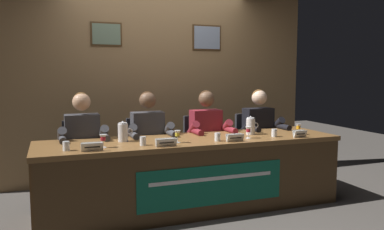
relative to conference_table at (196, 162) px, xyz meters
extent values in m
plane|color=#4C4742|center=(0.00, 0.11, -0.51)|extent=(12.00, 12.00, 0.00)
cube|color=#937047|center=(0.00, 1.44, 0.79)|extent=(4.38, 0.12, 2.60)
cube|color=#4C3319|center=(-0.69, 1.37, 1.42)|extent=(0.39, 0.02, 0.30)
cube|color=slate|center=(-0.69, 1.36, 1.42)|extent=(0.35, 0.01, 0.26)
cube|color=#4C3319|center=(0.69, 1.37, 1.42)|extent=(0.42, 0.02, 0.35)
cube|color=#8C99AD|center=(0.69, 1.36, 1.42)|extent=(0.38, 0.01, 0.31)
cube|color=brown|center=(0.00, 0.11, 0.21)|extent=(3.18, 0.84, 0.05)
cube|color=#4C341B|center=(0.00, -0.29, -0.17)|extent=(3.12, 0.04, 0.70)
cube|color=#4C341B|center=(-1.54, 0.11, -0.17)|extent=(0.08, 0.76, 0.70)
cube|color=#4C341B|center=(1.54, 0.11, -0.17)|extent=(0.08, 0.76, 0.70)
cube|color=#14664C|center=(0.06, -0.31, -0.17)|extent=(1.51, 0.01, 0.39)
cube|color=white|center=(0.06, -0.32, -0.10)|extent=(1.28, 0.00, 0.04)
cylinder|color=black|center=(-1.08, 0.63, -0.50)|extent=(0.44, 0.44, 0.02)
cylinder|color=black|center=(-1.08, 0.63, -0.28)|extent=(0.05, 0.05, 0.41)
cube|color=#232328|center=(-1.08, 0.63, -0.06)|extent=(0.44, 0.44, 0.03)
cube|color=#232328|center=(-1.08, 0.83, 0.17)|extent=(0.40, 0.05, 0.44)
cylinder|color=black|center=(-1.18, 0.28, -0.28)|extent=(0.10, 0.10, 0.47)
cylinder|color=black|center=(-0.98, 0.28, -0.28)|extent=(0.10, 0.10, 0.47)
cylinder|color=black|center=(-1.18, 0.43, 0.00)|extent=(0.13, 0.34, 0.13)
cylinder|color=black|center=(-0.98, 0.43, 0.00)|extent=(0.13, 0.34, 0.13)
cube|color=#38383D|center=(-1.08, 0.60, 0.24)|extent=(0.36, 0.20, 0.48)
sphere|color=tan|center=(-1.08, 0.58, 0.62)|extent=(0.19, 0.19, 0.19)
sphere|color=#593819|center=(-1.08, 0.60, 0.63)|extent=(0.17, 0.17, 0.17)
cylinder|color=#38383D|center=(-1.29, 0.50, 0.26)|extent=(0.09, 0.30, 0.25)
cylinder|color=#38383D|center=(-0.87, 0.50, 0.26)|extent=(0.09, 0.30, 0.25)
cylinder|color=#38383D|center=(-1.29, 0.34, 0.26)|extent=(0.07, 0.24, 0.07)
cylinder|color=#38383D|center=(-0.87, 0.34, 0.26)|extent=(0.07, 0.24, 0.07)
cube|color=white|center=(-1.06, -0.23, 0.27)|extent=(0.19, 0.03, 0.08)
cube|color=white|center=(-1.06, -0.19, 0.27)|extent=(0.19, 0.03, 0.08)
cube|color=black|center=(-1.06, -0.23, 0.27)|extent=(0.13, 0.01, 0.01)
cylinder|color=white|center=(-0.95, -0.08, 0.24)|extent=(0.06, 0.06, 0.00)
cylinder|color=white|center=(-0.95, -0.08, 0.26)|extent=(0.01, 0.01, 0.05)
cone|color=white|center=(-0.95, -0.08, 0.32)|extent=(0.06, 0.06, 0.06)
cylinder|color=#B21E2D|center=(-0.95, -0.08, 0.32)|extent=(0.04, 0.04, 0.04)
cylinder|color=silver|center=(-1.28, -0.11, 0.28)|extent=(0.06, 0.06, 0.08)
cylinder|color=silver|center=(-1.28, -0.11, 0.26)|extent=(0.05, 0.05, 0.05)
cylinder|color=black|center=(-0.36, 0.63, -0.50)|extent=(0.44, 0.44, 0.02)
cylinder|color=black|center=(-0.36, 0.63, -0.28)|extent=(0.05, 0.05, 0.41)
cube|color=#232328|center=(-0.36, 0.63, -0.06)|extent=(0.44, 0.44, 0.03)
cube|color=#232328|center=(-0.36, 0.83, 0.17)|extent=(0.40, 0.05, 0.44)
cylinder|color=black|center=(-0.46, 0.28, -0.28)|extent=(0.10, 0.10, 0.47)
cylinder|color=black|center=(-0.26, 0.28, -0.28)|extent=(0.10, 0.10, 0.47)
cylinder|color=black|center=(-0.46, 0.43, 0.00)|extent=(0.13, 0.34, 0.13)
cylinder|color=black|center=(-0.26, 0.43, 0.00)|extent=(0.13, 0.34, 0.13)
cube|color=#38383D|center=(-0.36, 0.60, 0.24)|extent=(0.36, 0.20, 0.48)
sphere|color=brown|center=(-0.36, 0.58, 0.62)|extent=(0.19, 0.19, 0.19)
sphere|color=#331E0F|center=(-0.36, 0.60, 0.63)|extent=(0.17, 0.17, 0.17)
cylinder|color=#38383D|center=(-0.57, 0.50, 0.26)|extent=(0.09, 0.30, 0.25)
cylinder|color=#38383D|center=(-0.15, 0.50, 0.26)|extent=(0.09, 0.30, 0.25)
cylinder|color=#38383D|center=(-0.57, 0.34, 0.26)|extent=(0.07, 0.24, 0.07)
cylinder|color=#38383D|center=(-0.15, 0.34, 0.26)|extent=(0.07, 0.24, 0.07)
cube|color=white|center=(-0.39, -0.25, 0.27)|extent=(0.20, 0.03, 0.08)
cube|color=white|center=(-0.39, -0.21, 0.27)|extent=(0.20, 0.03, 0.08)
cube|color=black|center=(-0.39, -0.25, 0.27)|extent=(0.14, 0.01, 0.01)
cylinder|color=white|center=(-0.22, -0.08, 0.24)|extent=(0.06, 0.06, 0.00)
cylinder|color=white|center=(-0.22, -0.08, 0.26)|extent=(0.01, 0.01, 0.05)
cone|color=white|center=(-0.22, -0.08, 0.32)|extent=(0.06, 0.06, 0.06)
cylinder|color=yellow|center=(-0.22, -0.08, 0.32)|extent=(0.04, 0.04, 0.04)
cylinder|color=silver|center=(-0.58, -0.09, 0.28)|extent=(0.06, 0.06, 0.08)
cylinder|color=silver|center=(-0.58, -0.09, 0.26)|extent=(0.05, 0.05, 0.05)
cylinder|color=black|center=(0.36, 0.63, -0.50)|extent=(0.44, 0.44, 0.02)
cylinder|color=black|center=(0.36, 0.63, -0.28)|extent=(0.05, 0.05, 0.41)
cube|color=#232328|center=(0.36, 0.63, -0.06)|extent=(0.44, 0.44, 0.03)
cube|color=#232328|center=(0.36, 0.83, 0.17)|extent=(0.40, 0.05, 0.44)
cylinder|color=black|center=(0.26, 0.28, -0.28)|extent=(0.10, 0.10, 0.47)
cylinder|color=black|center=(0.46, 0.28, -0.28)|extent=(0.10, 0.10, 0.47)
cylinder|color=black|center=(0.26, 0.43, 0.00)|extent=(0.13, 0.34, 0.13)
cylinder|color=black|center=(0.46, 0.43, 0.00)|extent=(0.13, 0.34, 0.13)
cube|color=maroon|center=(0.36, 0.60, 0.24)|extent=(0.36, 0.20, 0.48)
sphere|color=brown|center=(0.36, 0.58, 0.62)|extent=(0.19, 0.19, 0.19)
sphere|color=#331E0F|center=(0.36, 0.60, 0.63)|extent=(0.17, 0.17, 0.17)
cylinder|color=maroon|center=(0.15, 0.50, 0.26)|extent=(0.09, 0.30, 0.25)
cylinder|color=maroon|center=(0.57, 0.50, 0.26)|extent=(0.09, 0.30, 0.25)
cylinder|color=maroon|center=(0.15, 0.34, 0.26)|extent=(0.07, 0.24, 0.07)
cylinder|color=maroon|center=(0.57, 0.34, 0.26)|extent=(0.07, 0.24, 0.07)
cube|color=white|center=(0.34, -0.23, 0.27)|extent=(0.18, 0.03, 0.08)
cube|color=white|center=(0.34, -0.19, 0.27)|extent=(0.18, 0.03, 0.08)
cube|color=black|center=(0.34, -0.23, 0.27)|extent=(0.13, 0.01, 0.01)
cylinder|color=white|center=(0.56, -0.09, 0.24)|extent=(0.06, 0.06, 0.00)
cylinder|color=white|center=(0.56, -0.09, 0.26)|extent=(0.01, 0.01, 0.05)
cone|color=white|center=(0.56, -0.09, 0.32)|extent=(0.06, 0.06, 0.06)
cylinder|color=#B21E2D|center=(0.56, -0.09, 0.32)|extent=(0.04, 0.04, 0.04)
cylinder|color=silver|center=(0.19, -0.13, 0.28)|extent=(0.06, 0.06, 0.08)
cylinder|color=silver|center=(0.19, -0.13, 0.26)|extent=(0.05, 0.05, 0.05)
cylinder|color=black|center=(1.08, 0.63, -0.50)|extent=(0.44, 0.44, 0.02)
cylinder|color=black|center=(1.08, 0.63, -0.28)|extent=(0.05, 0.05, 0.41)
cube|color=#232328|center=(1.08, 0.63, -0.06)|extent=(0.44, 0.44, 0.03)
cube|color=#232328|center=(1.08, 0.83, 0.17)|extent=(0.40, 0.05, 0.44)
cylinder|color=black|center=(0.98, 0.28, -0.28)|extent=(0.10, 0.10, 0.47)
cylinder|color=black|center=(1.18, 0.28, -0.28)|extent=(0.10, 0.10, 0.47)
cylinder|color=black|center=(0.98, 0.43, 0.00)|extent=(0.13, 0.34, 0.13)
cylinder|color=black|center=(1.18, 0.43, 0.00)|extent=(0.13, 0.34, 0.13)
cube|color=black|center=(1.08, 0.60, 0.24)|extent=(0.36, 0.20, 0.48)
sphere|color=beige|center=(1.08, 0.58, 0.62)|extent=(0.19, 0.19, 0.19)
sphere|color=#593819|center=(1.08, 0.60, 0.63)|extent=(0.17, 0.17, 0.17)
cylinder|color=black|center=(0.87, 0.50, 0.26)|extent=(0.09, 0.30, 0.25)
cylinder|color=black|center=(1.29, 0.50, 0.26)|extent=(0.09, 0.30, 0.25)
cylinder|color=black|center=(0.87, 0.34, 0.26)|extent=(0.07, 0.24, 0.07)
cylinder|color=black|center=(1.29, 0.34, 0.26)|extent=(0.07, 0.24, 0.07)
cube|color=white|center=(1.11, -0.24, 0.27)|extent=(0.15, 0.03, 0.08)
cube|color=white|center=(1.11, -0.21, 0.27)|extent=(0.15, 0.03, 0.08)
cube|color=black|center=(1.11, -0.25, 0.27)|extent=(0.11, 0.01, 0.01)
cylinder|color=white|center=(1.20, -0.07, 0.24)|extent=(0.06, 0.06, 0.00)
cylinder|color=white|center=(1.20, -0.07, 0.26)|extent=(0.01, 0.01, 0.05)
cone|color=white|center=(1.20, -0.07, 0.32)|extent=(0.06, 0.06, 0.06)
cylinder|color=orange|center=(1.20, -0.07, 0.32)|extent=(0.04, 0.04, 0.04)
cylinder|color=silver|center=(0.88, -0.10, 0.28)|extent=(0.06, 0.06, 0.08)
cylinder|color=silver|center=(0.88, -0.10, 0.26)|extent=(0.05, 0.05, 0.05)
cylinder|color=silver|center=(-0.72, 0.19, 0.32)|extent=(0.10, 0.10, 0.18)
cylinder|color=silver|center=(-0.72, 0.19, 0.42)|extent=(0.08, 0.08, 0.01)
sphere|color=silver|center=(-0.72, 0.19, 0.43)|extent=(0.02, 0.02, 0.02)
torus|color=silver|center=(-0.65, 0.19, 0.33)|extent=(0.07, 0.01, 0.07)
cylinder|color=silver|center=(0.71, 0.14, 0.32)|extent=(0.10, 0.10, 0.18)
cylinder|color=silver|center=(0.71, 0.14, 0.42)|extent=(0.08, 0.09, 0.01)
sphere|color=silver|center=(0.71, 0.14, 0.43)|extent=(0.02, 0.02, 0.02)
torus|color=silver|center=(0.78, 0.14, 0.33)|extent=(0.07, 0.01, 0.07)
camera|label=1|loc=(-1.39, -3.63, 0.91)|focal=35.82mm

